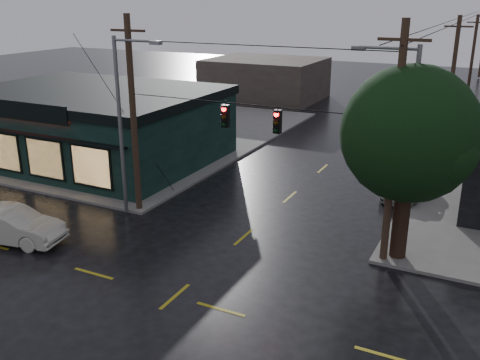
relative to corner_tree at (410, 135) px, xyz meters
The scene contains 15 objects.
ground_plane 11.37m from the corner_tree, 135.00° to the right, with size 160.00×160.00×0.00m, color black.
sidewalk_nw 30.47m from the corner_tree, 154.29° to the left, with size 28.00×28.00×0.15m, color #63615C.
pizza_shop 22.99m from the corner_tree, 164.88° to the left, with size 16.30×12.34×4.90m.
corner_tree is the anchor object (origin of this frame).
utility_pole_nw 14.62m from the corner_tree, behind, with size 2.00×0.32×10.15m, color black, non-canonical shape.
utility_pole_ne 5.64m from the corner_tree, 135.00° to the right, with size 2.00×0.32×10.15m, color black, non-canonical shape.
utility_pole_far_a 21.74m from the corner_tree, 91.36° to the left, with size 2.00×0.32×9.65m, color black, non-canonical shape.
utility_pole_far_b 41.38m from the corner_tree, 90.70° to the left, with size 2.00×0.32×9.15m, color black, non-canonical shape.
utility_pole_far_c 61.26m from the corner_tree, 90.47° to the left, with size 2.00×0.32×9.15m, color black, non-canonical shape.
span_signal_assembly 6.92m from the corner_tree, behind, with size 13.00×0.48×1.23m.
streetlight_nw 14.94m from the corner_tree, behind, with size 5.40×0.30×9.15m, color slate, non-canonical shape.
streetlight_ne 5.60m from the corner_tree, 90.00° to the left, with size 5.40×0.30×9.15m, color slate, non-canonical shape.
bg_building_west 39.26m from the corner_tree, 122.47° to the left, with size 12.00×10.00×4.40m, color #352E27.
sedan_cream 18.26m from the corner_tree, 159.10° to the right, with size 1.75×5.02×1.65m, color beige.
suv_silver 9.29m from the corner_tree, 97.34° to the left, with size 1.94×4.20×1.17m, color #ABA99E.
Camera 1 is at (10.23, -14.92, 10.89)m, focal length 40.00 mm.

